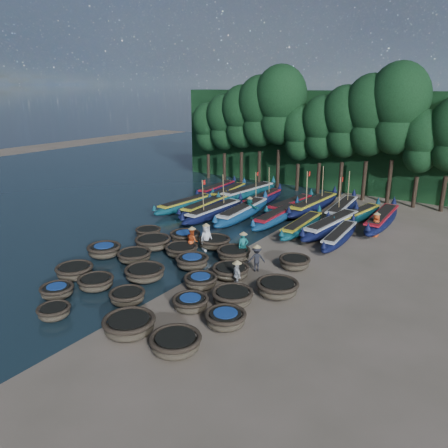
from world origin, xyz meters
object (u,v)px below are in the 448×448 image
Objects in this scene: long_boat_1 at (186,204)px; coracle_14 at (233,297)px; long_boat_8 at (339,236)px; long_boat_15 at (342,209)px; coracle_12 at (145,273)px; coracle_24 at (294,262)px; long_boat_2 at (206,206)px; long_boat_11 at (248,192)px; long_boat_16 at (357,215)px; long_boat_4 at (243,212)px; fisherman_0 at (206,237)px; fisherman_6 at (376,224)px; long_boat_9 at (217,189)px; coracle_21 at (185,237)px; coracle_20 at (148,232)px; fisherman_2 at (192,240)px; long_boat_13 at (290,205)px; long_boat_17 at (382,219)px; fisherman_1 at (243,245)px; coracle_9 at (225,319)px; coracle_17 at (192,262)px; coracle_1 at (57,291)px; long_boat_10 at (228,192)px; coracle_4 at (176,343)px; coracle_15 at (153,242)px; coracle_10 at (104,250)px; coracle_13 at (201,281)px; fisherman_3 at (257,258)px; coracle_11 at (134,256)px; long_boat_14 at (313,205)px; long_boat_7 at (331,225)px; coracle_8 at (190,303)px; coracle_22 at (214,242)px; long_boat_12 at (262,199)px; long_boat_5 at (277,217)px; coracle_5 at (75,271)px; long_boat_6 at (302,226)px; coracle_6 at (96,282)px; fisherman_5 at (250,208)px; coracle_2 at (54,312)px; coracle_7 at (127,296)px; long_boat_3 at (214,212)px; coracle_3 at (129,325)px; coracle_19 at (277,288)px.

coracle_14 is at bearing -38.71° from long_boat_1.
long_boat_15 is at bearing 105.27° from long_boat_8.
coracle_12 is 1.30× the size of coracle_24.
long_boat_2 is 6.20m from long_boat_11.
long_boat_4 is at bearing -140.62° from long_boat_16.
fisherman_0 is 1.03× the size of fisherman_6.
long_boat_9 is at bearing 105.23° from long_boat_1.
coracle_21 is 0.30× the size of long_boat_15.
long_boat_15 is (9.61, 13.31, 0.19)m from coracle_20.
fisherman_2 reaches higher than long_boat_1.
long_boat_13 is 0.88× the size of long_boat_17.
coracle_9 is at bearing -107.21° from fisherman_1.
long_boat_4 is at bearing 105.88° from coracle_17.
long_boat_4 reaches higher than coracle_1.
coracle_4 is at bearing -67.06° from long_boat_10.
coracle_10 is at bearing -118.78° from coracle_15.
long_boat_13 is 12.11m from fisherman_1.
coracle_13 is 1.25× the size of fisherman_3.
long_boat_9 is at bearing 109.33° from coracle_11.
coracle_17 is at bearing -90.34° from long_boat_14.
long_boat_15 reaches higher than coracle_15.
long_boat_7 is 5.02× the size of fisherman_3.
long_boat_4 is at bearing 112.87° from coracle_8.
long_boat_7 is at bearing 55.24° from coracle_22.
long_boat_12 is 4.05× the size of fisherman_2.
long_boat_5 is (1.11, 13.72, 0.11)m from coracle_12.
coracle_1 is 0.20× the size of long_boat_7.
coracle_17 is 10.98m from long_boat_8.
fisherman_1 reaches higher than long_boat_1.
long_boat_12 is 0.87× the size of long_boat_14.
coracle_9 is at bearing 3.03° from coracle_5.
coracle_11 is 9.87m from coracle_24.
coracle_21 is at bearing 85.40° from coracle_11.
long_boat_6 is (9.15, -0.18, -0.03)m from long_boat_2.
coracle_13 reaches higher than coracle_1.
fisherman_5 is (-0.08, 16.04, 0.50)m from coracle_6.
long_boat_14 reaches higher than coracle_14.
coracle_10 is at bearing 121.89° from coracle_2.
coracle_7 is at bearing -69.70° from long_boat_2.
long_boat_16 reaches higher than coracle_8.
fisherman_6 reaches higher than long_boat_13.
long_boat_3 is 2.38m from long_boat_4.
fisherman_2 is (-3.87, 9.32, 0.44)m from coracle_3.
long_boat_11 is at bearing 130.94° from coracle_24.
long_boat_13 is 4.00× the size of fisherman_6.
coracle_19 is at bearing -29.31° from coracle_22.
coracle_10 is at bearing -115.16° from long_boat_5.
long_boat_13 reaches higher than coracle_2.
coracle_7 is 0.24× the size of long_boat_11.
fisherman_5 is (-4.65, 12.71, 0.49)m from coracle_13.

